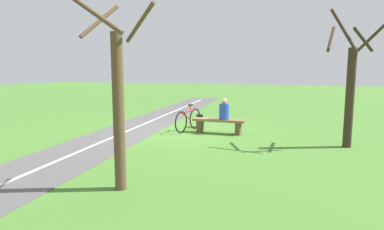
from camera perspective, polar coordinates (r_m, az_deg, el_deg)
The scene contains 9 objects.
ground_plane at distance 11.22m, azimuth -1.54°, elevation -3.03°, with size 80.00×80.00×0.00m, color #477A2D.
paved_path at distance 8.60m, azimuth -21.11°, elevation -6.89°, with size 2.12×36.00×0.02m, color #565454.
path_centre_line at distance 8.59m, azimuth -21.11°, elevation -6.82°, with size 0.10×32.00×0.00m, color silver.
bench at distance 10.98m, azimuth 4.78°, elevation -1.50°, with size 1.78×0.41×0.49m.
person_seated at distance 10.88m, azimuth 5.71°, elevation 0.78°, with size 0.34×0.34×0.70m.
bicycle at distance 11.38m, azimuth -0.66°, elevation -0.85°, with size 0.37×1.69×0.93m.
backpack at distance 12.17m, azimuth 1.39°, elevation -1.05°, with size 0.36×0.41×0.48m.
tree_near_bench at distance 5.75m, azimuth -13.00°, elevation 2.38°, with size 1.25×1.27×3.34m.
tree_far_left at distance 9.81m, azimuth 26.16°, elevation 4.43°, with size 1.50×1.44×3.78m.
Camera 1 is at (-3.92, 10.30, 2.11)m, focal length 30.14 mm.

